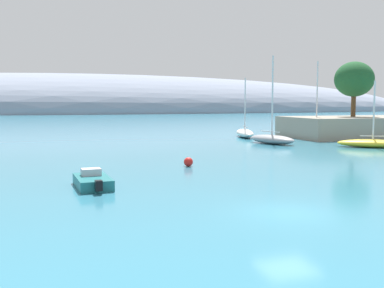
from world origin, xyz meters
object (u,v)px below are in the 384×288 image
sailboat_white_near_shore (245,133)px  sailboat_sand_end_of_line (316,134)px  mooring_buoy_red (188,162)px  sailboat_yellow_outer_mooring (373,143)px  sailboat_grey_mid_mooring (272,138)px  motorboat_teal_foreground (93,181)px  tree_clump_shore (354,79)px

sailboat_white_near_shore → sailboat_sand_end_of_line: bearing=-104.0°
mooring_buoy_red → sailboat_sand_end_of_line: bearing=41.2°
sailboat_yellow_outer_mooring → sailboat_grey_mid_mooring: bearing=-6.7°
sailboat_white_near_shore → sailboat_grey_mid_mooring: size_ratio=0.80×
sailboat_grey_mid_mooring → mooring_buoy_red: bearing=-61.8°
sailboat_grey_mid_mooring → sailboat_sand_end_of_line: (9.41, 5.78, -0.00)m
sailboat_grey_mid_mooring → motorboat_teal_foreground: bearing=-63.6°
tree_clump_shore → motorboat_teal_foreground: tree_clump_shore is taller
sailboat_grey_mid_mooring → motorboat_teal_foreground: sailboat_grey_mid_mooring is taller
sailboat_sand_end_of_line → sailboat_white_near_shore: bearing=43.0°
sailboat_sand_end_of_line → tree_clump_shore: bearing=-100.9°
sailboat_grey_mid_mooring → sailboat_sand_end_of_line: size_ratio=0.99×
sailboat_white_near_shore → motorboat_teal_foreground: (-23.16, -31.97, -0.24)m
tree_clump_shore → sailboat_sand_end_of_line: 9.67m
motorboat_teal_foreground → sailboat_sand_end_of_line: bearing=-52.8°
sailboat_white_near_shore → tree_clump_shore: bearing=-89.6°
sailboat_white_near_shore → motorboat_teal_foreground: 39.47m
sailboat_sand_end_of_line → mooring_buoy_red: size_ratio=14.72×
sailboat_sand_end_of_line → mooring_buoy_red: 31.81m
mooring_buoy_red → sailboat_yellow_outer_mooring: bearing=19.7°
sailboat_sand_end_of_line → mooring_buoy_red: sailboat_sand_end_of_line is taller
sailboat_grey_mid_mooring → motorboat_teal_foreground: size_ratio=2.42×
sailboat_yellow_outer_mooring → motorboat_teal_foreground: sailboat_yellow_outer_mooring is taller
tree_clump_shore → sailboat_white_near_shore: bearing=166.3°
sailboat_sand_end_of_line → motorboat_teal_foreground: 41.83m
sailboat_sand_end_of_line → mooring_buoy_red: (-23.93, -20.96, -0.27)m
sailboat_white_near_shore → sailboat_sand_end_of_line: sailboat_sand_end_of_line is taller
sailboat_yellow_outer_mooring → mooring_buoy_red: sailboat_yellow_outer_mooring is taller
tree_clump_shore → mooring_buoy_red: size_ratio=10.94×
mooring_buoy_red → tree_clump_shore: bearing=35.9°
sailboat_white_near_shore → motorboat_teal_foreground: bearing=158.1°
tree_clump_shore → sailboat_grey_mid_mooring: (-15.72, -6.67, -7.28)m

